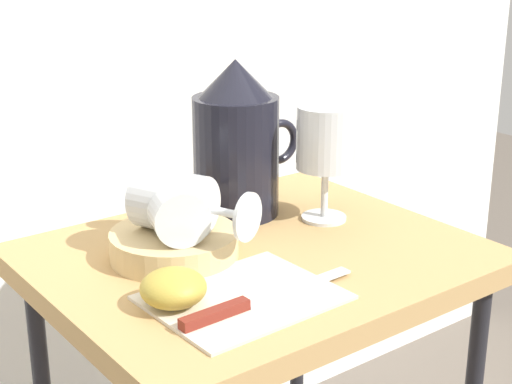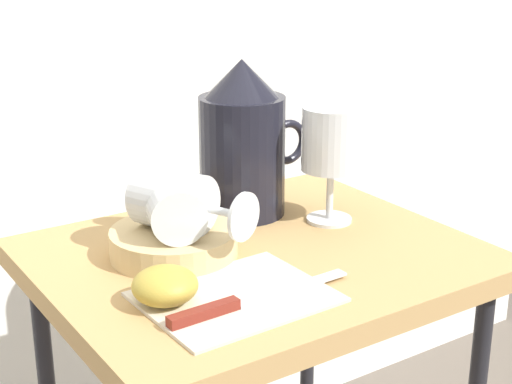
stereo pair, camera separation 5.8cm
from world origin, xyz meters
The scene contains 9 objects.
table centered at (0.00, 0.00, 0.61)m, with size 0.54×0.45×0.68m.
linen_napkin centered at (-0.09, -0.10, 0.68)m, with size 0.20×0.16×0.00m, color beige.
basket_tray centered at (-0.09, 0.05, 0.70)m, with size 0.16×0.16×0.04m, color tan.
pitcher centered at (0.06, 0.13, 0.77)m, with size 0.17×0.12×0.22m.
wine_glass_upright centered at (0.15, 0.03, 0.79)m, with size 0.08×0.08×0.16m.
wine_glass_tipped_near centered at (-0.10, 0.03, 0.75)m, with size 0.11×0.16×0.07m.
wine_glass_tipped_far centered at (-0.09, 0.04, 0.75)m, with size 0.12×0.17×0.08m.
apple_half_left centered at (-0.17, -0.07, 0.70)m, with size 0.07×0.07×0.04m, color #B29938.
knife centered at (-0.11, -0.13, 0.69)m, with size 0.24×0.02×0.01m.
Camera 2 is at (-0.52, -0.78, 1.08)m, focal length 55.29 mm.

